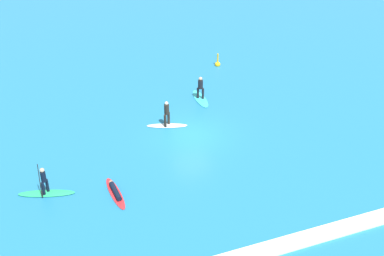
% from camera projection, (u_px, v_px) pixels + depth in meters
% --- Properties ---
extents(ground_plane, '(120.00, 120.00, 0.00)m').
position_uv_depth(ground_plane, '(192.00, 135.00, 32.36)').
color(ground_plane, '#1E6B93').
rests_on(ground_plane, ground).
extents(surfer_on_teal_board, '(0.95, 2.88, 1.78)m').
position_uv_depth(surfer_on_teal_board, '(200.00, 93.00, 36.31)').
color(surfer_on_teal_board, '#33C6CC').
rests_on(surfer_on_teal_board, ground_plane).
extents(surfer_on_white_board, '(2.73, 1.43, 1.85)m').
position_uv_depth(surfer_on_white_board, '(167.00, 119.00, 32.98)').
color(surfer_on_white_board, white).
rests_on(surfer_on_white_board, ground_plane).
extents(surfer_on_red_board, '(0.76, 3.01, 0.35)m').
position_uv_depth(surfer_on_red_board, '(115.00, 192.00, 27.09)').
color(surfer_on_red_board, red).
rests_on(surfer_on_red_board, ground_plane).
extents(surfer_on_green_board, '(3.11, 1.53, 2.07)m').
position_uv_depth(surfer_on_green_board, '(45.00, 189.00, 26.93)').
color(surfer_on_green_board, '#23B266').
rests_on(surfer_on_green_board, ground_plane).
extents(marker_buoy, '(0.45, 0.45, 1.19)m').
position_uv_depth(marker_buoy, '(218.00, 64.00, 41.58)').
color(marker_buoy, yellow).
rests_on(marker_buoy, ground_plane).
extents(wave_crest, '(19.58, 0.90, 0.18)m').
position_uv_depth(wave_crest, '(274.00, 248.00, 23.54)').
color(wave_crest, white).
rests_on(wave_crest, ground_plane).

